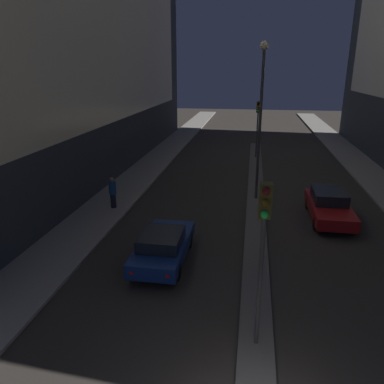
{
  "coord_description": "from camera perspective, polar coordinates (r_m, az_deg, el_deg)",
  "views": [
    {
      "loc": [
        -0.4,
        -5.95,
        7.45
      ],
      "look_at": [
        -3.72,
        14.63,
        0.5
      ],
      "focal_mm": 35.0,
      "sensor_mm": 36.0,
      "label": 1
    }
  ],
  "objects": [
    {
      "name": "street_lamp",
      "position": [
        21.22,
        10.49,
        13.17
      ],
      "size": [
        0.46,
        0.46,
        8.63
      ],
      "color": "#383838",
      "rests_on": "median_strip"
    },
    {
      "name": "car_right_lane",
      "position": [
        20.39,
        20.16,
        -1.94
      ],
      "size": [
        1.88,
        4.72,
        1.46
      ],
      "color": "maroon",
      "rests_on": "ground"
    },
    {
      "name": "median_strip",
      "position": [
        23.71,
        9.67,
        0.03
      ],
      "size": [
        1.0,
        31.15,
        0.14
      ],
      "color": "#56544F",
      "rests_on": "ground"
    },
    {
      "name": "car_left_lane",
      "position": [
        15.08,
        -4.42,
        -8.17
      ],
      "size": [
        1.85,
        4.34,
        1.37
      ],
      "color": "navy",
      "rests_on": "ground"
    },
    {
      "name": "pedestrian_on_left_sidewalk",
      "position": [
        20.79,
        -11.99,
        0.03
      ],
      "size": [
        0.4,
        0.4,
        1.73
      ],
      "color": "black",
      "rests_on": "sidewalk_left"
    },
    {
      "name": "traffic_light_mid",
      "position": [
        32.1,
        10.0,
        11.21
      ],
      "size": [
        0.32,
        0.42,
        4.67
      ],
      "color": "#383838",
      "rests_on": "median_strip"
    },
    {
      "name": "traffic_light_near",
      "position": [
        9.59,
        10.82,
        -5.84
      ],
      "size": [
        0.32,
        0.42,
        4.67
      ],
      "color": "#383838",
      "rests_on": "median_strip"
    }
  ]
}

